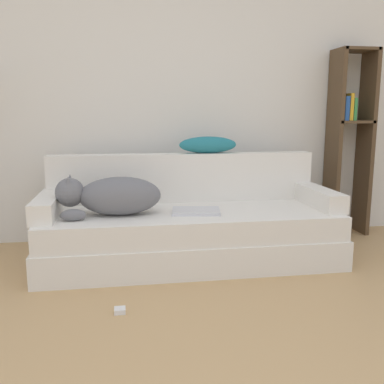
{
  "coord_description": "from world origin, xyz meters",
  "views": [
    {
      "loc": [
        -0.31,
        -1.13,
        1.07
      ],
      "look_at": [
        0.16,
        1.75,
        0.53
      ],
      "focal_mm": 40.0,
      "sensor_mm": 36.0,
      "label": 1
    }
  ],
  "objects_px": {
    "throw_pillow": "(208,145)",
    "power_adapter": "(120,310)",
    "dog": "(112,196)",
    "laptop": "(196,211)",
    "couch": "(190,236)",
    "bookshelf": "(350,134)"
  },
  "relations": [
    {
      "from": "throw_pillow",
      "to": "power_adapter",
      "type": "bearing_deg",
      "value": -121.99
    },
    {
      "from": "dog",
      "to": "laptop",
      "type": "height_order",
      "value": "dog"
    },
    {
      "from": "couch",
      "to": "dog",
      "type": "height_order",
      "value": "dog"
    },
    {
      "from": "couch",
      "to": "throw_pillow",
      "type": "relative_size",
      "value": 4.6
    },
    {
      "from": "laptop",
      "to": "bookshelf",
      "type": "relative_size",
      "value": 0.23
    },
    {
      "from": "couch",
      "to": "laptop",
      "type": "distance_m",
      "value": 0.22
    },
    {
      "from": "laptop",
      "to": "throw_pillow",
      "type": "relative_size",
      "value": 0.8
    },
    {
      "from": "throw_pillow",
      "to": "bookshelf",
      "type": "bearing_deg",
      "value": 7.42
    },
    {
      "from": "power_adapter",
      "to": "bookshelf",
      "type": "bearing_deg",
      "value": 32.98
    },
    {
      "from": "dog",
      "to": "power_adapter",
      "type": "relative_size",
      "value": 11.6
    },
    {
      "from": "bookshelf",
      "to": "power_adapter",
      "type": "bearing_deg",
      "value": -147.02
    },
    {
      "from": "throw_pillow",
      "to": "power_adapter",
      "type": "xyz_separation_m",
      "value": [
        -0.71,
        -1.13,
        -0.81
      ]
    },
    {
      "from": "dog",
      "to": "throw_pillow",
      "type": "relative_size",
      "value": 1.54
    },
    {
      "from": "couch",
      "to": "dog",
      "type": "distance_m",
      "value": 0.65
    },
    {
      "from": "couch",
      "to": "throw_pillow",
      "type": "xyz_separation_m",
      "value": [
        0.2,
        0.36,
        0.64
      ]
    },
    {
      "from": "throw_pillow",
      "to": "bookshelf",
      "type": "xyz_separation_m",
      "value": [
        1.3,
        0.17,
        0.06
      ]
    },
    {
      "from": "throw_pillow",
      "to": "power_adapter",
      "type": "relative_size",
      "value": 7.54
    },
    {
      "from": "throw_pillow",
      "to": "couch",
      "type": "bearing_deg",
      "value": -119.28
    },
    {
      "from": "couch",
      "to": "throw_pillow",
      "type": "distance_m",
      "value": 0.76
    },
    {
      "from": "throw_pillow",
      "to": "power_adapter",
      "type": "distance_m",
      "value": 1.56
    },
    {
      "from": "dog",
      "to": "laptop",
      "type": "xyz_separation_m",
      "value": [
        0.58,
        -0.01,
        -0.13
      ]
    },
    {
      "from": "laptop",
      "to": "power_adapter",
      "type": "bearing_deg",
      "value": -119.01
    }
  ]
}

